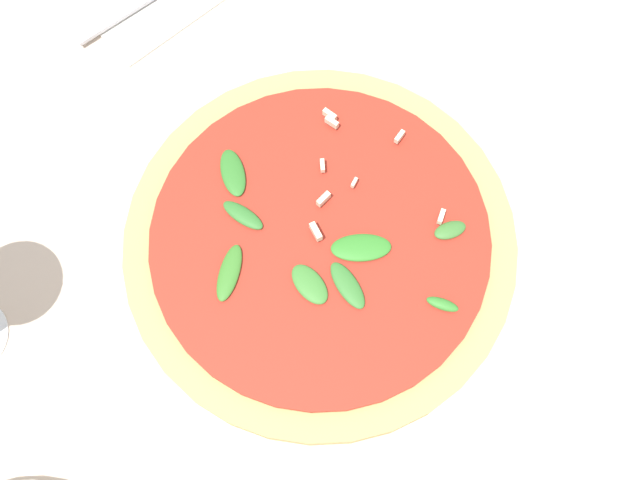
# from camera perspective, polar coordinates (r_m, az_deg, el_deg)

# --- Properties ---
(ground_plane) EXTENTS (6.00, 6.00, 0.00)m
(ground_plane) POSITION_cam_1_polar(r_m,az_deg,el_deg) (0.64, 0.58, 2.03)
(ground_plane) COLOR beige
(pizza_arugula_main) EXTENTS (0.34, 0.34, 0.05)m
(pizza_arugula_main) POSITION_cam_1_polar(r_m,az_deg,el_deg) (0.61, -0.00, -0.42)
(pizza_arugula_main) COLOR silver
(pizza_arugula_main) RESTS_ON ground_plane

